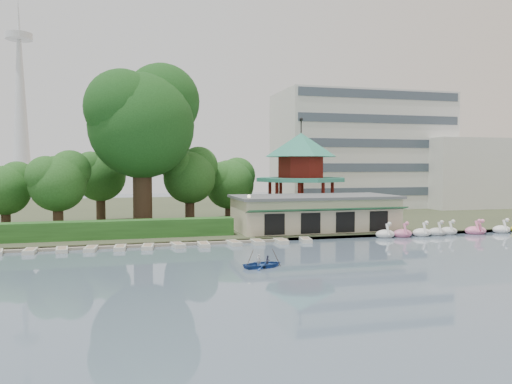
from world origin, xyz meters
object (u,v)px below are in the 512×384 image
object	(u,v)px
big_tree	(143,117)
dock	(115,246)
boathouse	(314,212)
pavilion	(301,167)
rowboat_with_passengers	(263,261)

from	to	relation	value
big_tree	dock	bearing A→B (deg)	-106.06
boathouse	pavilion	size ratio (longest dim) A/B	1.38
boathouse	big_tree	bearing A→B (deg)	161.72
dock	boathouse	bearing A→B (deg)	12.24
dock	big_tree	xyz separation A→B (m)	(3.17, 11.00, 13.18)
big_tree	rowboat_with_passengers	world-z (taller)	big_tree
big_tree	rowboat_with_passengers	xyz separation A→B (m)	(7.87, -23.47, -12.85)
boathouse	big_tree	xyz separation A→B (m)	(-18.83, 6.22, 10.93)
dock	boathouse	xyz separation A→B (m)	(22.00, 4.77, 2.25)
boathouse	rowboat_with_passengers	world-z (taller)	boathouse
rowboat_with_passengers	dock	bearing A→B (deg)	131.49
boathouse	rowboat_with_passengers	distance (m)	20.53
pavilion	big_tree	size ratio (longest dim) A/B	0.69
big_tree	pavilion	bearing A→B (deg)	10.35
dock	boathouse	size ratio (longest dim) A/B	1.83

